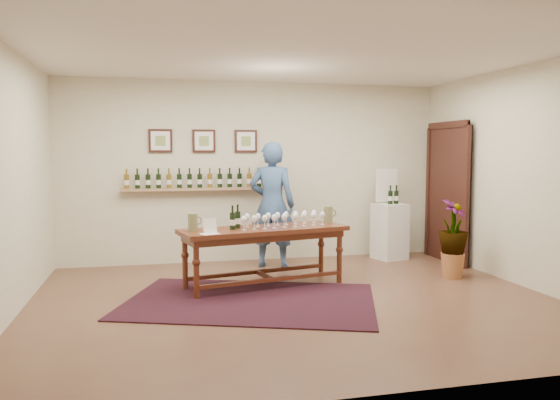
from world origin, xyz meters
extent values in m
plane|color=brown|center=(0.00, 0.00, 0.00)|extent=(6.00, 6.00, 0.00)
plane|color=beige|center=(0.00, 2.50, 1.40)|extent=(6.00, 0.00, 6.00)
plane|color=beige|center=(0.00, -2.50, 1.40)|extent=(6.00, 0.00, 6.00)
plane|color=beige|center=(-3.00, 0.00, 1.40)|extent=(0.00, 5.00, 5.00)
plane|color=beige|center=(3.00, 0.00, 1.40)|extent=(0.00, 5.00, 5.00)
plane|color=white|center=(0.00, 0.00, 2.80)|extent=(6.00, 6.00, 0.00)
cube|color=tan|center=(-0.80, 2.41, 1.15)|extent=(2.50, 0.16, 0.04)
cube|color=black|center=(2.94, 1.70, 1.05)|extent=(0.10, 1.00, 2.10)
cube|color=#321610|center=(2.89, 1.70, 1.05)|extent=(0.04, 1.12, 2.22)
cube|color=#321610|center=(-1.45, 2.48, 1.88)|extent=(0.35, 0.03, 0.35)
cube|color=white|center=(-1.45, 2.46, 1.88)|extent=(0.28, 0.01, 0.28)
cube|color=#829F4F|center=(-1.45, 2.45, 1.88)|extent=(0.15, 0.00, 0.15)
cube|color=#321610|center=(-0.80, 2.48, 1.88)|extent=(0.35, 0.03, 0.35)
cube|color=white|center=(-0.80, 2.46, 1.88)|extent=(0.28, 0.01, 0.28)
cube|color=#829F4F|center=(-0.80, 2.45, 1.88)|extent=(0.15, 0.00, 0.15)
cube|color=#321610|center=(-0.15, 2.48, 1.88)|extent=(0.35, 0.03, 0.35)
cube|color=white|center=(-0.15, 2.46, 1.88)|extent=(0.28, 0.01, 0.28)
cube|color=#829F4F|center=(-0.15, 2.45, 1.88)|extent=(0.15, 0.00, 0.15)
cube|color=#42110B|center=(-0.52, 0.10, 0.01)|extent=(3.28, 2.72, 0.01)
cube|color=#471C11|center=(-0.21, 0.77, 0.73)|extent=(2.22, 1.11, 0.06)
cube|color=#471C11|center=(-0.21, 0.77, 0.66)|extent=(2.09, 0.97, 0.10)
cylinder|color=#471C11|center=(-1.11, 0.34, 0.35)|extent=(0.08, 0.08, 0.70)
cylinder|color=#471C11|center=(0.79, 0.74, 0.35)|extent=(0.08, 0.08, 0.70)
cylinder|color=#471C11|center=(-1.21, 0.81, 0.35)|extent=(0.08, 0.08, 0.70)
cylinder|color=#471C11|center=(0.69, 1.21, 0.35)|extent=(0.08, 0.08, 0.70)
cube|color=#471C11|center=(-0.16, 0.54, 0.14)|extent=(1.90, 0.45, 0.05)
cube|color=#471C11|center=(-0.26, 1.01, 0.14)|extent=(1.90, 0.45, 0.05)
cube|color=#471C11|center=(-0.21, 0.77, 0.14)|extent=(0.15, 0.48, 0.05)
cube|color=white|center=(-0.94, 0.40, 0.85)|extent=(0.24, 0.21, 0.18)
cube|color=white|center=(2.11, 2.07, 0.44)|extent=(0.54, 0.54, 0.89)
cube|color=white|center=(2.10, 2.18, 1.18)|extent=(0.41, 0.13, 0.58)
cone|color=#A36236|center=(2.38, 0.63, 0.17)|extent=(0.32, 0.32, 0.34)
imported|color=#1A3515|center=(2.38, 0.63, 0.63)|extent=(0.69, 0.69, 0.58)
imported|color=#375583|center=(0.14, 1.91, 0.93)|extent=(0.80, 0.67, 1.87)
camera|label=1|loc=(-1.60, -5.95, 1.71)|focal=35.00mm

